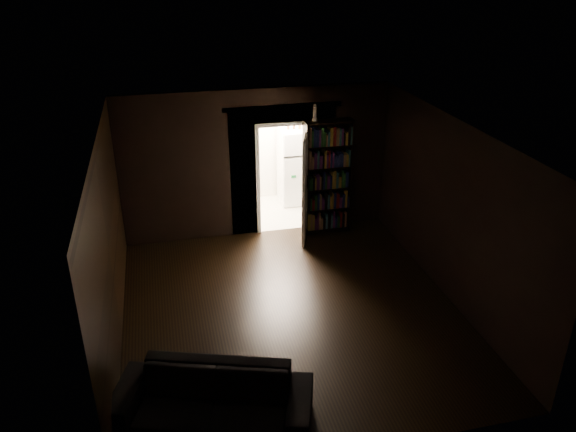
# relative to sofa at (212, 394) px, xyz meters

# --- Properties ---
(ground) EXTENTS (5.50, 5.50, 0.00)m
(ground) POSITION_rel_sofa_xyz_m (1.40, 1.96, -0.43)
(ground) COLOR black
(ground) RESTS_ON ground
(room_walls) EXTENTS (5.02, 5.61, 2.84)m
(room_walls) POSITION_rel_sofa_xyz_m (1.39, 3.03, 1.25)
(room_walls) COLOR black
(room_walls) RESTS_ON ground
(kitchen_alcove) EXTENTS (2.20, 1.80, 2.60)m
(kitchen_alcove) POSITION_rel_sofa_xyz_m (1.90, 5.83, 0.78)
(kitchen_alcove) COLOR beige
(kitchen_alcove) RESTS_ON ground
(sofa) EXTENTS (2.44, 1.64, 0.87)m
(sofa) POSITION_rel_sofa_xyz_m (0.00, 0.00, 0.00)
(sofa) COLOR black
(sofa) RESTS_ON ground
(bookshelf) EXTENTS (0.91, 0.36, 2.20)m
(bookshelf) POSITION_rel_sofa_xyz_m (2.71, 4.51, 0.67)
(bookshelf) COLOR black
(bookshelf) RESTS_ON ground
(refrigerator) EXTENTS (0.90, 0.86, 1.65)m
(refrigerator) POSITION_rel_sofa_xyz_m (2.50, 6.01, 0.39)
(refrigerator) COLOR white
(refrigerator) RESTS_ON ground
(door) EXTENTS (0.33, 0.82, 2.05)m
(door) POSITION_rel_sofa_xyz_m (2.23, 4.29, 0.59)
(door) COLOR white
(door) RESTS_ON ground
(figurine) EXTENTS (0.11, 0.11, 0.30)m
(figurine) POSITION_rel_sofa_xyz_m (2.46, 4.57, 1.92)
(figurine) COLOR white
(figurine) RESTS_ON bookshelf
(bottles) EXTENTS (0.58, 0.18, 0.23)m
(bottles) POSITION_rel_sofa_xyz_m (2.53, 5.94, 1.33)
(bottles) COLOR black
(bottles) RESTS_ON refrigerator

